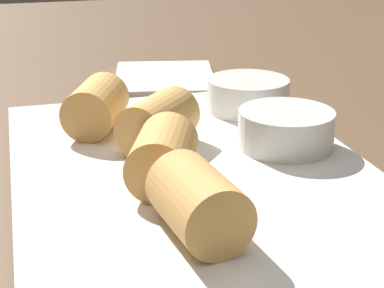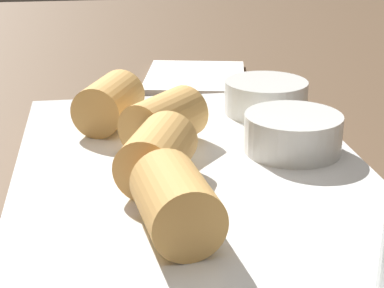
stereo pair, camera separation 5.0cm
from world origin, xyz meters
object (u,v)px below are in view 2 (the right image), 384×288
at_px(dipping_bowl_near, 293,131).
at_px(napkin, 195,77).
at_px(dipping_bowl_far, 266,96).
at_px(serving_plate, 192,175).

xyz_separation_m(dipping_bowl_near, napkin, (-0.26, -0.03, -0.03)).
bearing_deg(napkin, dipping_bowl_far, 11.66).
bearing_deg(serving_plate, dipping_bowl_near, 101.91).
distance_m(dipping_bowl_far, napkin, 0.17).
bearing_deg(napkin, serving_plate, -9.35).
xyz_separation_m(serving_plate, dipping_bowl_near, (-0.02, 0.08, 0.02)).
bearing_deg(dipping_bowl_far, napkin, -168.34).
xyz_separation_m(serving_plate, napkin, (-0.28, 0.05, -0.00)).
distance_m(dipping_bowl_near, napkin, 0.26).
distance_m(serving_plate, napkin, 0.28).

